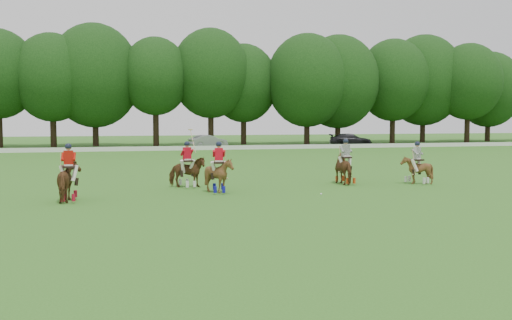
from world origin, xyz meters
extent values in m
plane|color=#336A1E|center=(0.00, 0.00, 0.00)|extent=(180.00, 180.00, 0.00)
cylinder|color=black|center=(-11.63, 48.49, 2.32)|extent=(0.70, 0.70, 4.64)
ellipsoid|color=black|center=(-11.63, 48.49, 7.95)|extent=(8.80, 8.80, 10.13)
cylinder|color=black|center=(-6.99, 49.52, 2.16)|extent=(0.70, 0.70, 4.31)
ellipsoid|color=black|center=(-6.99, 49.52, 8.31)|extent=(10.67, 10.67, 12.27)
cylinder|color=black|center=(-0.04, 48.00, 2.62)|extent=(0.70, 0.70, 5.24)
ellipsoid|color=black|center=(-0.04, 48.00, 8.26)|extent=(8.06, 8.06, 9.26)
cylinder|color=black|center=(6.63, 48.24, 2.59)|extent=(0.70, 0.70, 5.19)
ellipsoid|color=black|center=(6.63, 48.24, 8.75)|extent=(9.50, 9.50, 10.92)
cylinder|color=black|center=(11.06, 49.62, 2.24)|extent=(0.70, 0.70, 4.48)
ellipsoid|color=black|center=(11.06, 49.62, 7.71)|extent=(8.60, 8.60, 9.89)
cylinder|color=black|center=(18.54, 46.82, 2.11)|extent=(0.70, 0.70, 4.21)
ellipsoid|color=black|center=(18.54, 46.82, 8.00)|extent=(10.11, 10.11, 11.63)
cylinder|color=black|center=(23.25, 48.17, 2.03)|extent=(0.70, 0.70, 4.07)
ellipsoid|color=black|center=(23.25, 48.17, 7.99)|extent=(10.46, 10.46, 12.03)
cylinder|color=black|center=(31.16, 48.38, 2.40)|extent=(0.70, 0.70, 4.79)
ellipsoid|color=black|center=(31.16, 48.38, 8.35)|extent=(9.47, 9.47, 10.89)
cylinder|color=black|center=(36.59, 49.92, 2.22)|extent=(0.70, 0.70, 4.44)
ellipsoid|color=black|center=(36.59, 49.92, 8.51)|extent=(10.84, 10.84, 12.47)
cylinder|color=black|center=(41.42, 46.74, 2.43)|extent=(0.70, 0.70, 4.86)
ellipsoid|color=black|center=(41.42, 46.74, 8.21)|extent=(8.94, 8.94, 10.28)
cylinder|color=black|center=(46.86, 49.73, 1.95)|extent=(0.70, 0.70, 3.90)
ellipsoid|color=black|center=(46.86, 49.73, 7.38)|extent=(9.29, 9.29, 10.68)
cube|color=white|center=(0.00, 38.00, 0.22)|extent=(120.00, 0.10, 0.44)
imported|color=gray|center=(5.28, 42.50, 0.71)|extent=(4.58, 2.64, 1.43)
imported|color=black|center=(22.55, 42.50, 0.73)|extent=(5.42, 3.32, 1.47)
imported|color=#4B2A14|center=(-7.10, 2.87, 0.79)|extent=(0.87, 1.88, 1.58)
cube|color=black|center=(-7.10, 2.87, 1.37)|extent=(0.45, 0.56, 0.08)
cylinder|color=tan|center=(-7.40, 2.87, 1.29)|extent=(0.03, 0.21, 1.29)
imported|color=#4B2A14|center=(-1.98, 6.18, 0.73)|extent=(1.66, 1.49, 1.47)
cube|color=black|center=(-1.98, 6.18, 1.27)|extent=(0.54, 0.63, 0.08)
cylinder|color=tan|center=(-1.68, 6.24, 2.19)|extent=(0.17, 0.76, 1.08)
imported|color=#4B2A14|center=(-0.89, 3.89, 0.77)|extent=(1.45, 1.58, 1.55)
cube|color=black|center=(-0.89, 3.89, 1.34)|extent=(0.52, 0.62, 0.08)
cylinder|color=tan|center=(-0.59, 3.85, 1.26)|extent=(0.06, 0.21, 1.29)
imported|color=#4B2A14|center=(5.89, 5.69, 0.77)|extent=(0.97, 1.88, 1.54)
cube|color=black|center=(5.89, 5.69, 1.34)|extent=(0.48, 0.59, 0.08)
cylinder|color=tan|center=(5.59, 5.67, 1.26)|extent=(0.05, 0.21, 1.29)
imported|color=#4B2A14|center=(9.33, 4.77, 0.70)|extent=(1.60, 1.66, 1.40)
cube|color=black|center=(9.33, 4.77, 1.21)|extent=(0.66, 0.70, 0.08)
cylinder|color=tan|center=(9.07, 4.63, 1.13)|extent=(0.13, 0.20, 1.29)
sphere|color=white|center=(3.22, 2.11, 0.04)|extent=(0.09, 0.09, 0.09)
camera|label=1|loc=(-5.57, -20.62, 3.27)|focal=40.00mm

